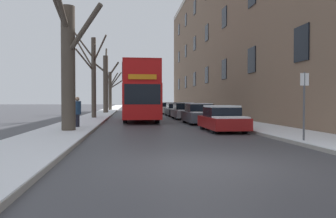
{
  "coord_description": "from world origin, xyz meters",
  "views": [
    {
      "loc": [
        -2.06,
        -7.75,
        1.55
      ],
      "look_at": [
        0.49,
        13.34,
        1.05
      ],
      "focal_mm": 35.0,
      "sensor_mm": 36.0,
      "label": 1
    }
  ],
  "objects_px": {
    "street_sign_post": "(304,103)",
    "parked_car_2": "(184,111)",
    "bare_tree_left_2": "(106,83)",
    "oncoming_van": "(137,105)",
    "bare_tree_left_1": "(93,73)",
    "parked_car_4": "(168,108)",
    "parked_car_1": "(199,114)",
    "pedestrian_left_sidewalk": "(77,112)",
    "bare_tree_left_3": "(111,90)",
    "bare_tree_left_0": "(69,64)",
    "double_decker_bus": "(140,90)",
    "parked_car_0": "(222,119)",
    "parked_car_3": "(175,110)"
  },
  "relations": [
    {
      "from": "pedestrian_left_sidewalk",
      "to": "street_sign_post",
      "type": "relative_size",
      "value": 0.7
    },
    {
      "from": "parked_car_2",
      "to": "pedestrian_left_sidewalk",
      "type": "xyz_separation_m",
      "value": [
        -7.58,
        -10.01,
        0.32
      ]
    },
    {
      "from": "bare_tree_left_2",
      "to": "oncoming_van",
      "type": "bearing_deg",
      "value": -29.0
    },
    {
      "from": "parked_car_4",
      "to": "oncoming_van",
      "type": "height_order",
      "value": "oncoming_van"
    },
    {
      "from": "oncoming_van",
      "to": "pedestrian_left_sidewalk",
      "type": "height_order",
      "value": "oncoming_van"
    },
    {
      "from": "bare_tree_left_3",
      "to": "oncoming_van",
      "type": "bearing_deg",
      "value": -75.2
    },
    {
      "from": "parked_car_3",
      "to": "parked_car_4",
      "type": "bearing_deg",
      "value": 90.0
    },
    {
      "from": "bare_tree_left_0",
      "to": "oncoming_van",
      "type": "xyz_separation_m",
      "value": [
        3.81,
        23.0,
        -2.16
      ]
    },
    {
      "from": "bare_tree_left_0",
      "to": "double_decker_bus",
      "type": "relative_size",
      "value": 0.62
    },
    {
      "from": "pedestrian_left_sidewalk",
      "to": "street_sign_post",
      "type": "xyz_separation_m",
      "value": [
        8.95,
        -7.32,
        0.49
      ]
    },
    {
      "from": "parked_car_4",
      "to": "pedestrian_left_sidewalk",
      "type": "distance_m",
      "value": 23.26
    },
    {
      "from": "double_decker_bus",
      "to": "parked_car_2",
      "type": "relative_size",
      "value": 2.54
    },
    {
      "from": "parked_car_0",
      "to": "pedestrian_left_sidewalk",
      "type": "xyz_separation_m",
      "value": [
        -7.58,
        1.82,
        0.36
      ]
    },
    {
      "from": "parked_car_2",
      "to": "street_sign_post",
      "type": "bearing_deg",
      "value": -85.47
    },
    {
      "from": "double_decker_bus",
      "to": "parked_car_1",
      "type": "height_order",
      "value": "double_decker_bus"
    },
    {
      "from": "bare_tree_left_0",
      "to": "bare_tree_left_2",
      "type": "xyz_separation_m",
      "value": [
        0.05,
        25.09,
        0.55
      ]
    },
    {
      "from": "parked_car_1",
      "to": "parked_car_4",
      "type": "distance_m",
      "value": 18.16
    },
    {
      "from": "bare_tree_left_2",
      "to": "double_decker_bus",
      "type": "relative_size",
      "value": 0.79
    },
    {
      "from": "parked_car_1",
      "to": "pedestrian_left_sidewalk",
      "type": "relative_size",
      "value": 2.33
    },
    {
      "from": "bare_tree_left_3",
      "to": "oncoming_van",
      "type": "relative_size",
      "value": 1.14
    },
    {
      "from": "bare_tree_left_1",
      "to": "double_decker_bus",
      "type": "relative_size",
      "value": 0.76
    },
    {
      "from": "parked_car_2",
      "to": "bare_tree_left_0",
      "type": "bearing_deg",
      "value": -122.18
    },
    {
      "from": "bare_tree_left_1",
      "to": "bare_tree_left_2",
      "type": "distance_m",
      "value": 12.69
    },
    {
      "from": "parked_car_4",
      "to": "parked_car_2",
      "type": "bearing_deg",
      "value": -90.0
    },
    {
      "from": "bare_tree_left_0",
      "to": "parked_car_2",
      "type": "xyz_separation_m",
      "value": [
        7.66,
        12.17,
        -2.65
      ]
    },
    {
      "from": "parked_car_3",
      "to": "bare_tree_left_3",
      "type": "bearing_deg",
      "value": 111.35
    },
    {
      "from": "street_sign_post",
      "to": "parked_car_2",
      "type": "bearing_deg",
      "value": 94.53
    },
    {
      "from": "double_decker_bus",
      "to": "parked_car_1",
      "type": "bearing_deg",
      "value": -47.18
    },
    {
      "from": "parked_car_1",
      "to": "oncoming_van",
      "type": "bearing_deg",
      "value": 102.72
    },
    {
      "from": "parked_car_0",
      "to": "street_sign_post",
      "type": "bearing_deg",
      "value": -76.01
    },
    {
      "from": "bare_tree_left_1",
      "to": "parked_car_0",
      "type": "bearing_deg",
      "value": -56.96
    },
    {
      "from": "bare_tree_left_1",
      "to": "parked_car_4",
      "type": "bearing_deg",
      "value": 56.23
    },
    {
      "from": "bare_tree_left_0",
      "to": "bare_tree_left_2",
      "type": "relative_size",
      "value": 0.78
    },
    {
      "from": "bare_tree_left_1",
      "to": "oncoming_van",
      "type": "xyz_separation_m",
      "value": [
        4.01,
        10.6,
        -2.78
      ]
    },
    {
      "from": "bare_tree_left_3",
      "to": "pedestrian_left_sidewalk",
      "type": "distance_m",
      "value": 35.39
    },
    {
      "from": "double_decker_bus",
      "to": "parked_car_4",
      "type": "height_order",
      "value": "double_decker_bus"
    },
    {
      "from": "oncoming_van",
      "to": "street_sign_post",
      "type": "distance_m",
      "value": 28.65
    },
    {
      "from": "parked_car_1",
      "to": "pedestrian_left_sidewalk",
      "type": "xyz_separation_m",
      "value": [
        -7.58,
        -3.82,
        0.33
      ]
    },
    {
      "from": "parked_car_2",
      "to": "oncoming_van",
      "type": "bearing_deg",
      "value": 109.52
    },
    {
      "from": "bare_tree_left_0",
      "to": "pedestrian_left_sidewalk",
      "type": "distance_m",
      "value": 3.18
    },
    {
      "from": "parked_car_1",
      "to": "parked_car_4",
      "type": "relative_size",
      "value": 1.05
    },
    {
      "from": "bare_tree_left_0",
      "to": "parked_car_4",
      "type": "xyz_separation_m",
      "value": [
        7.66,
        24.14,
        -2.66
      ]
    },
    {
      "from": "bare_tree_left_1",
      "to": "pedestrian_left_sidewalk",
      "type": "bearing_deg",
      "value": -88.52
    },
    {
      "from": "bare_tree_left_1",
      "to": "parked_car_4",
      "type": "height_order",
      "value": "bare_tree_left_1"
    },
    {
      "from": "parked_car_2",
      "to": "oncoming_van",
      "type": "relative_size",
      "value": 0.75
    },
    {
      "from": "bare_tree_left_0",
      "to": "pedestrian_left_sidewalk",
      "type": "height_order",
      "value": "bare_tree_left_0"
    },
    {
      "from": "parked_car_0",
      "to": "parked_car_2",
      "type": "relative_size",
      "value": 0.95
    },
    {
      "from": "double_decker_bus",
      "to": "bare_tree_left_0",
      "type": "bearing_deg",
      "value": -110.07
    },
    {
      "from": "bare_tree_left_2",
      "to": "oncoming_van",
      "type": "height_order",
      "value": "bare_tree_left_2"
    },
    {
      "from": "parked_car_2",
      "to": "double_decker_bus",
      "type": "bearing_deg",
      "value": -153.56
    }
  ]
}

